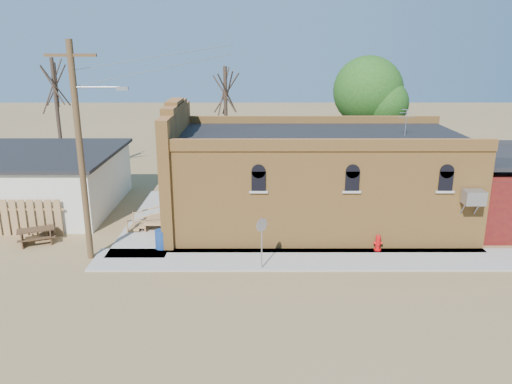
{
  "coord_description": "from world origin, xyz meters",
  "views": [
    {
      "loc": [
        -1.14,
        -18.53,
        8.82
      ],
      "look_at": [
        -1.11,
        3.02,
        2.4
      ],
      "focal_mm": 35.0,
      "sensor_mm": 36.0,
      "label": 1
    }
  ],
  "objects_px": {
    "fire_hydrant": "(378,243)",
    "trash_barrel": "(161,239)",
    "stop_sign": "(262,230)",
    "picnic_table": "(36,234)",
    "utility_pole": "(81,149)",
    "brick_bar": "(311,179)"
  },
  "relations": [
    {
      "from": "brick_bar",
      "to": "fire_hydrant",
      "type": "relative_size",
      "value": 22.6
    },
    {
      "from": "brick_bar",
      "to": "picnic_table",
      "type": "bearing_deg",
      "value": -168.66
    },
    {
      "from": "fire_hydrant",
      "to": "stop_sign",
      "type": "bearing_deg",
      "value": -143.54
    },
    {
      "from": "stop_sign",
      "to": "trash_barrel",
      "type": "xyz_separation_m",
      "value": [
        -4.42,
        2.05,
        -1.23
      ]
    },
    {
      "from": "utility_pole",
      "to": "trash_barrel",
      "type": "distance_m",
      "value": 5.2
    },
    {
      "from": "fire_hydrant",
      "to": "brick_bar",
      "type": "bearing_deg",
      "value": 142.39
    },
    {
      "from": "brick_bar",
      "to": "picnic_table",
      "type": "height_order",
      "value": "brick_bar"
    },
    {
      "from": "utility_pole",
      "to": "picnic_table",
      "type": "relative_size",
      "value": 4.65
    },
    {
      "from": "fire_hydrant",
      "to": "stop_sign",
      "type": "distance_m",
      "value": 5.59
    },
    {
      "from": "stop_sign",
      "to": "picnic_table",
      "type": "bearing_deg",
      "value": 143.73
    },
    {
      "from": "utility_pole",
      "to": "stop_sign",
      "type": "distance_m",
      "value": 7.96
    },
    {
      "from": "stop_sign",
      "to": "picnic_table",
      "type": "relative_size",
      "value": 1.11
    },
    {
      "from": "trash_barrel",
      "to": "picnic_table",
      "type": "bearing_deg",
      "value": 171.69
    },
    {
      "from": "fire_hydrant",
      "to": "trash_barrel",
      "type": "xyz_separation_m",
      "value": [
        -9.55,
        0.25,
        0.07
      ]
    },
    {
      "from": "stop_sign",
      "to": "trash_barrel",
      "type": "relative_size",
      "value": 2.52
    },
    {
      "from": "utility_pole",
      "to": "picnic_table",
      "type": "bearing_deg",
      "value": 150.98
    },
    {
      "from": "picnic_table",
      "to": "fire_hydrant",
      "type": "bearing_deg",
      "value": -27.52
    },
    {
      "from": "fire_hydrant",
      "to": "trash_barrel",
      "type": "distance_m",
      "value": 9.56
    },
    {
      "from": "utility_pole",
      "to": "picnic_table",
      "type": "height_order",
      "value": "utility_pole"
    },
    {
      "from": "fire_hydrant",
      "to": "trash_barrel",
      "type": "bearing_deg",
      "value": -164.32
    },
    {
      "from": "trash_barrel",
      "to": "picnic_table",
      "type": "relative_size",
      "value": 0.44
    },
    {
      "from": "brick_bar",
      "to": "picnic_table",
      "type": "xyz_separation_m",
      "value": [
        -12.88,
        -2.58,
        -1.9
      ]
    }
  ]
}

